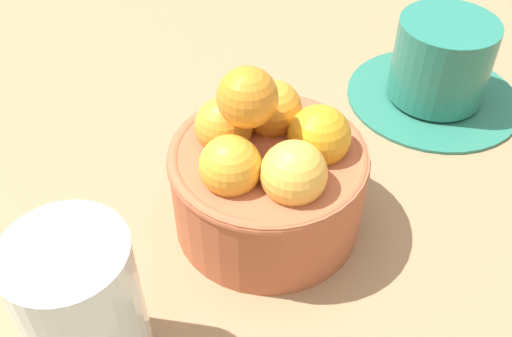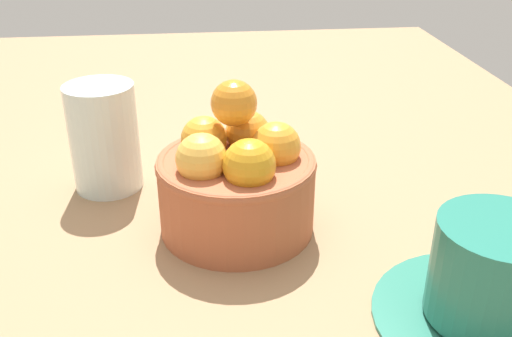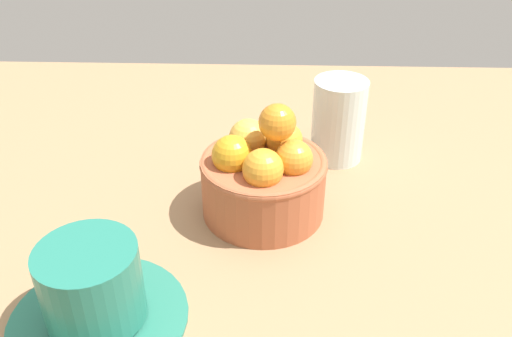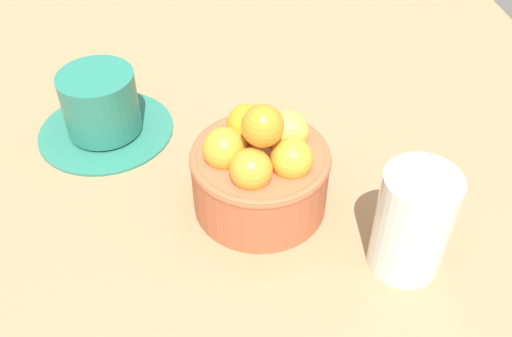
{
  "view_description": "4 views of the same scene",
  "coord_description": "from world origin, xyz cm",
  "views": [
    {
      "loc": [
        1.87,
        -29.4,
        33.42
      ],
      "look_at": [
        -0.77,
        -0.62,
        5.83
      ],
      "focal_mm": 41.64,
      "sensor_mm": 36.0,
      "label": 1
    },
    {
      "loc": [
        44.2,
        -3.12,
        28.16
      ],
      "look_at": [
        0.1,
        1.69,
        5.82
      ],
      "focal_mm": 40.81,
      "sensor_mm": 36.0,
      "label": 2
    },
    {
      "loc": [
        -0.84,
        49.35,
        37.14
      ],
      "look_at": [
        0.84,
        -0.86,
        5.11
      ],
      "focal_mm": 38.19,
      "sensor_mm": 36.0,
      "label": 3
    },
    {
      "loc": [
        -41.08,
        5.99,
        43.09
      ],
      "look_at": [
        -1.4,
        0.6,
        6.24
      ],
      "focal_mm": 40.44,
      "sensor_mm": 36.0,
      "label": 4
    }
  ],
  "objects": [
    {
      "name": "ground_plane",
      "position": [
        0.0,
        0.0,
        -2.45
      ],
      "size": [
        146.37,
        87.8,
        4.89
      ],
      "primitive_type": "cube",
      "color": "#997551"
    },
    {
      "name": "terracotta_bowl",
      "position": [
        -0.01,
        -0.01,
        4.81
      ],
      "size": [
        13.75,
        13.75,
        13.25
      ],
      "color": "#AD5938",
      "rests_on": "ground_plane"
    },
    {
      "name": "coffee_cup",
      "position": [
        14.16,
        16.42,
        3.39
      ],
      "size": [
        15.77,
        15.77,
        7.9
      ],
      "color": "#28725E",
      "rests_on": "ground_plane"
    },
    {
      "name": "water_glass",
      "position": [
        -9.22,
        -12.24,
        5.33
      ],
      "size": [
        6.71,
        6.71,
        10.66
      ],
      "primitive_type": "cylinder",
      "color": "silver",
      "rests_on": "ground_plane"
    }
  ]
}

